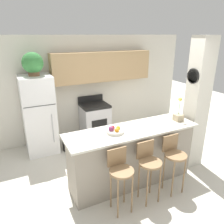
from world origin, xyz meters
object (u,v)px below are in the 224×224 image
(bar_stool_right, at_px, (174,156))
(orchid_vase, at_px, (178,115))
(potted_plant_on_fridge, at_px, (33,63))
(refrigerator, at_px, (39,115))
(trash_bin, at_px, (69,142))
(bar_stool_left, at_px, (120,172))
(fruit_bowl, at_px, (115,131))
(bar_stool_mid, at_px, (149,163))
(stove_range, at_px, (95,121))

(bar_stool_right, bearing_deg, orchid_vase, 45.78)
(bar_stool_right, height_order, potted_plant_on_fridge, potted_plant_on_fridge)
(orchid_vase, bearing_deg, refrigerator, 139.28)
(trash_bin, bearing_deg, refrigerator, 155.01)
(orchid_vase, xyz_separation_m, trash_bin, (-1.68, 1.67, -0.95))
(bar_stool_left, distance_m, trash_bin, 2.21)
(bar_stool_right, bearing_deg, bar_stool_left, 180.00)
(refrigerator, relative_size, fruit_bowl, 6.09)
(refrigerator, xyz_separation_m, potted_plant_on_fridge, (-0.00, 0.00, 1.12))
(refrigerator, xyz_separation_m, trash_bin, (0.55, -0.26, -0.68))
(bar_stool_left, relative_size, trash_bin, 2.61)
(bar_stool_right, bearing_deg, fruit_bowl, 149.04)
(refrigerator, relative_size, bar_stool_mid, 1.76)
(stove_range, relative_size, bar_stool_mid, 1.08)
(refrigerator, distance_m, fruit_bowl, 2.12)
(bar_stool_mid, bearing_deg, bar_stool_left, 180.00)
(bar_stool_left, bearing_deg, trash_bin, 95.75)
(stove_range, relative_size, fruit_bowl, 3.74)
(potted_plant_on_fridge, distance_m, fruit_bowl, 2.30)
(refrigerator, relative_size, bar_stool_right, 1.76)
(stove_range, distance_m, bar_stool_right, 2.52)
(stove_range, distance_m, bar_stool_left, 2.55)
(fruit_bowl, bearing_deg, orchid_vase, -1.29)
(refrigerator, distance_m, orchid_vase, 2.97)
(bar_stool_left, xyz_separation_m, trash_bin, (-0.22, 2.15, -0.48))
(trash_bin, bearing_deg, potted_plant_on_fridge, 155.00)
(refrigerator, relative_size, bar_stool_left, 1.76)
(potted_plant_on_fridge, bearing_deg, fruit_bowl, -63.91)
(bar_stool_right, distance_m, fruit_bowl, 1.07)
(potted_plant_on_fridge, height_order, trash_bin, potted_plant_on_fridge)
(bar_stool_right, distance_m, orchid_vase, 0.82)
(potted_plant_on_fridge, relative_size, orchid_vase, 1.08)
(stove_range, xyz_separation_m, potted_plant_on_fridge, (-1.35, -0.07, 1.54))
(potted_plant_on_fridge, bearing_deg, bar_stool_left, -72.25)
(potted_plant_on_fridge, bearing_deg, refrigerator, -64.85)
(bar_stool_right, relative_size, trash_bin, 2.61)
(bar_stool_left, bearing_deg, bar_stool_right, 0.00)
(stove_range, bearing_deg, trash_bin, -157.58)
(refrigerator, height_order, potted_plant_on_fridge, potted_plant_on_fridge)
(bar_stool_right, bearing_deg, trash_bin, 119.63)
(fruit_bowl, relative_size, trash_bin, 0.75)
(refrigerator, bearing_deg, bar_stool_mid, -62.12)
(bar_stool_left, height_order, potted_plant_on_fridge, potted_plant_on_fridge)
(fruit_bowl, bearing_deg, bar_stool_left, -107.50)
(bar_stool_mid, relative_size, fruit_bowl, 3.47)
(potted_plant_on_fridge, height_order, fruit_bowl, potted_plant_on_fridge)
(refrigerator, bearing_deg, bar_stool_left, -72.25)
(bar_stool_left, relative_size, bar_stool_right, 1.00)
(bar_stool_mid, distance_m, orchid_vase, 1.18)
(bar_stool_mid, xyz_separation_m, potted_plant_on_fridge, (-1.27, 2.40, 1.33))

